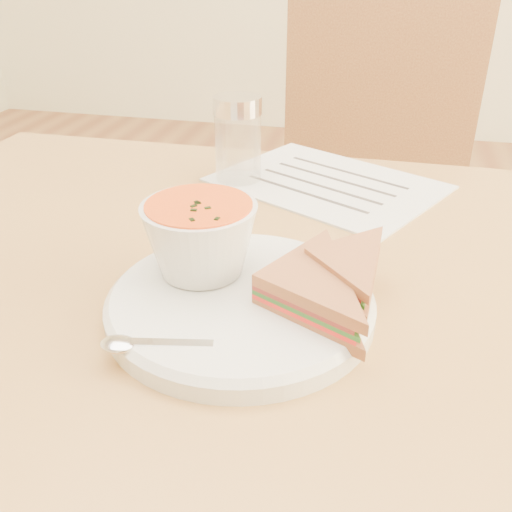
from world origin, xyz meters
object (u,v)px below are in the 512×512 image
(soup_bowl, at_px, (201,242))
(condiment_shaker, at_px, (238,140))
(plate, at_px, (240,305))
(chair_far, at_px, (365,231))
(dining_table, at_px, (242,486))

(soup_bowl, xyz_separation_m, condiment_shaker, (-0.04, 0.29, 0.01))
(plate, height_order, soup_bowl, soup_bowl)
(chair_far, bearing_deg, plate, 82.41)
(dining_table, relative_size, soup_bowl, 9.22)
(chair_far, height_order, soup_bowl, chair_far)
(dining_table, height_order, plate, plate)
(condiment_shaker, bearing_deg, chair_far, 66.58)
(plate, height_order, condiment_shaker, condiment_shaker)
(plate, xyz_separation_m, soup_bowl, (-0.05, 0.03, 0.05))
(plate, relative_size, soup_bowl, 2.27)
(dining_table, bearing_deg, plate, -74.07)
(soup_bowl, height_order, condiment_shaker, condiment_shaker)
(plate, bearing_deg, condiment_shaker, 105.28)
(condiment_shaker, bearing_deg, plate, -74.72)
(chair_far, height_order, condiment_shaker, chair_far)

